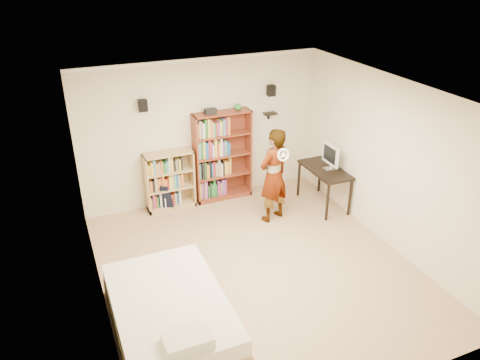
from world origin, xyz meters
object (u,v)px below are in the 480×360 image
object	(u,v)px
low_bookshelf	(170,181)
person	(274,176)
tall_bookshelf	(222,156)
computer_desk	(323,187)
daybed	(170,310)

from	to	relation	value
low_bookshelf	person	world-z (taller)	person
tall_bookshelf	computer_desk	size ratio (longest dim) A/B	1.56
computer_desk	daybed	xyz separation A→B (m)	(-3.50, -2.05, -0.07)
daybed	low_bookshelf	bearing A→B (deg)	74.59
tall_bookshelf	daybed	distance (m)	3.65
tall_bookshelf	person	size ratio (longest dim) A/B	1.01
computer_desk	daybed	size ratio (longest dim) A/B	0.53
tall_bookshelf	daybed	xyz separation A→B (m)	(-1.89, -3.08, -0.55)
low_bookshelf	daybed	world-z (taller)	low_bookshelf
low_bookshelf	computer_desk	size ratio (longest dim) A/B	1.00
low_bookshelf	daybed	xyz separation A→B (m)	(-0.85, -3.07, -0.24)
daybed	person	bearing A→B (deg)	39.24
low_bookshelf	daybed	bearing A→B (deg)	-105.41
computer_desk	person	distance (m)	1.20
person	computer_desk	bearing A→B (deg)	164.66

